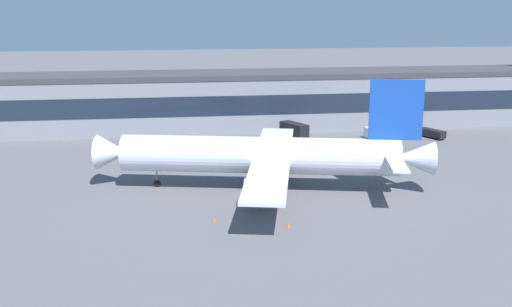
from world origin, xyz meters
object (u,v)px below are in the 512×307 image
traffic_cone_0 (288,225)px  traffic_cone_1 (214,220)px  crew_van (376,132)px  catering_truck (294,131)px  follow_me_car (135,140)px  belt_loader (432,133)px  airliner (265,155)px

traffic_cone_0 → traffic_cone_1: 10.41m
crew_van → catering_truck: catering_truck is taller
crew_van → follow_me_car: (-53.03, 0.07, -0.37)m
belt_loader → follow_me_car: 65.54m
traffic_cone_1 → belt_loader: bearing=42.1°
airliner → crew_van: size_ratio=9.74×
belt_loader → follow_me_car: belt_loader is taller
catering_truck → follow_me_car: size_ratio=1.60×
crew_van → traffic_cone_0: (-29.68, -51.89, -1.11)m
traffic_cone_0 → airliner: bearing=92.0°
crew_van → catering_truck: (-18.87, -1.00, 0.83)m
belt_loader → catering_truck: bearing=179.2°
belt_loader → follow_me_car: size_ratio=1.40×
airliner → belt_loader: size_ratio=8.18×
catering_truck → traffic_cone_1: catering_truck is taller
traffic_cone_1 → crew_van: bearing=50.8°
follow_me_car → traffic_cone_0: bearing=-65.8°
belt_loader → traffic_cone_0: belt_loader is taller
airliner → traffic_cone_1: airliner is taller
airliner → traffic_cone_1: 17.60m
airliner → traffic_cone_0: 18.31m
traffic_cone_1 → follow_me_car: bearing=105.6°
traffic_cone_1 → airliner: bearing=56.7°
crew_van → traffic_cone_1: size_ratio=8.81×
traffic_cone_0 → traffic_cone_1: size_ratio=1.09×
airliner → follow_me_car: bearing=123.4°
airliner → traffic_cone_1: size_ratio=85.80×
catering_truck → traffic_cone_0: size_ratio=10.96×
crew_van → traffic_cone_0: bearing=-119.8°
catering_truck → traffic_cone_1: size_ratio=12.00×
catering_truck → follow_me_car: bearing=178.2°
belt_loader → airliner: bearing=-142.4°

